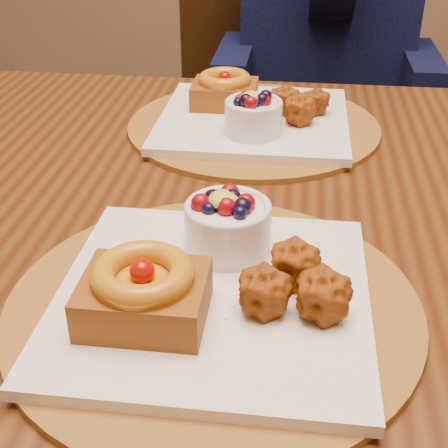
# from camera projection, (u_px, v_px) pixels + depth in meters

# --- Properties ---
(dining_table) EXTENTS (1.60, 0.90, 0.76)m
(dining_table) POSITION_uv_depth(u_px,v_px,m) (238.00, 249.00, 0.80)
(dining_table) COLOR #3A1B0A
(dining_table) RESTS_ON ground
(place_setting_near) EXTENTS (0.38, 0.38, 0.08)m
(place_setting_near) POSITION_uv_depth(u_px,v_px,m) (211.00, 285.00, 0.57)
(place_setting_near) COLOR #5F3912
(place_setting_near) RESTS_ON dining_table
(place_setting_far) EXTENTS (0.38, 0.38, 0.08)m
(place_setting_far) POSITION_uv_depth(u_px,v_px,m) (252.00, 116.00, 0.93)
(place_setting_far) COLOR #5F3912
(place_setting_far) RESTS_ON dining_table
(chair_far) EXTENTS (0.54, 0.54, 0.87)m
(chair_far) POSITION_uv_depth(u_px,v_px,m) (272.00, 137.00, 1.62)
(chair_far) COLOR black
(chair_far) RESTS_ON ground
(diner) EXTENTS (0.47, 0.47, 0.78)m
(diner) POSITION_uv_depth(u_px,v_px,m) (330.00, 1.00, 1.40)
(diner) COLOR black
(diner) RESTS_ON ground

